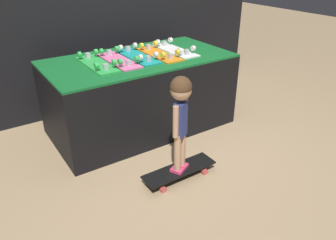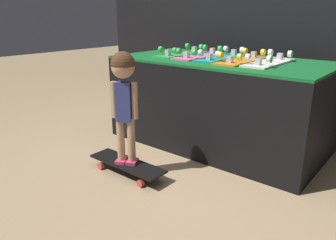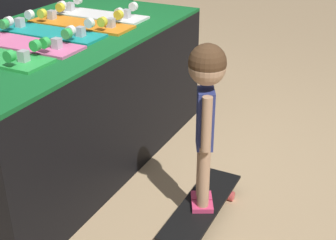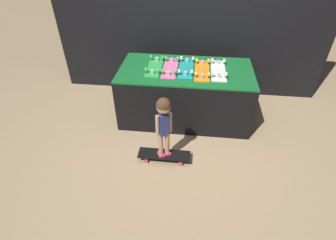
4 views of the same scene
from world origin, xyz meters
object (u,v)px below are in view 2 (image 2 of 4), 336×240
skateboard_green_on_rack (182,53)px  skateboard_teal_on_rack (222,57)px  child (124,87)px  skateboard_on_floor (127,165)px  skateboard_orange_on_rack (242,59)px  skateboard_pink_on_rack (200,55)px  skateboard_white_on_rack (269,61)px

skateboard_green_on_rack → skateboard_teal_on_rack: bearing=0.6°
child → skateboard_green_on_rack: bearing=77.6°
skateboard_on_floor → child: size_ratio=0.79×
skateboard_green_on_rack → skateboard_orange_on_rack: same height
skateboard_pink_on_rack → skateboard_on_floor: bearing=-88.1°
child → skateboard_orange_on_rack: bearing=40.3°
skateboard_green_on_rack → child: bearing=-75.8°
skateboard_green_on_rack → skateboard_teal_on_rack: size_ratio=1.00×
skateboard_green_on_rack → skateboard_on_floor: size_ratio=0.97×
skateboard_white_on_rack → skateboard_green_on_rack: bearing=179.1°
skateboard_teal_on_rack → skateboard_orange_on_rack: 0.22m
skateboard_green_on_rack → skateboard_orange_on_rack: (0.66, -0.04, 0.00)m
skateboard_on_floor → skateboard_white_on_rack: bearing=57.5°
skateboard_orange_on_rack → skateboard_green_on_rack: bearing=176.2°
skateboard_pink_on_rack → skateboard_on_floor: 1.22m
skateboard_teal_on_rack → skateboard_on_floor: (-0.19, -1.00, -0.72)m
skateboard_on_floor → child: child is taller
skateboard_teal_on_rack → skateboard_orange_on_rack: size_ratio=1.00×
skateboard_white_on_rack → skateboard_orange_on_rack: bearing=-172.3°
skateboard_on_floor → child: 0.59m
skateboard_green_on_rack → skateboard_pink_on_rack: 0.22m
skateboard_orange_on_rack → child: (-0.41, -0.95, -0.13)m
skateboard_green_on_rack → skateboard_orange_on_rack: bearing=-3.8°
skateboard_pink_on_rack → skateboard_white_on_rack: (0.66, -0.00, 0.00)m
skateboard_pink_on_rack → child: 0.99m
skateboard_teal_on_rack → skateboard_white_on_rack: 0.44m
skateboard_pink_on_rack → skateboard_teal_on_rack: bearing=4.3°
skateboard_pink_on_rack → skateboard_green_on_rack: bearing=176.8°
skateboard_teal_on_rack → child: size_ratio=0.76×
skateboard_pink_on_rack → skateboard_white_on_rack: 0.66m
skateboard_green_on_rack → child: (0.25, -0.99, -0.13)m
skateboard_white_on_rack → skateboard_pink_on_rack: bearing=179.9°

